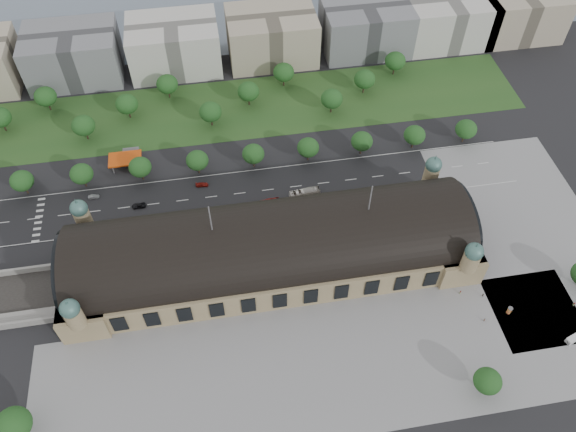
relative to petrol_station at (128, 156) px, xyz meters
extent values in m
plane|color=black|center=(53.91, -65.28, -2.95)|extent=(900.00, 900.00, 0.00)
cube|color=tan|center=(53.91, -65.28, 3.05)|extent=(150.00, 40.00, 12.00)
cube|color=tan|center=(-13.09, -65.28, 3.05)|extent=(16.00, 43.00, 12.00)
cube|color=tan|center=(120.91, -65.28, 3.05)|extent=(16.00, 43.00, 12.00)
cylinder|color=black|center=(53.91, -65.28, 9.05)|extent=(144.00, 37.60, 37.60)
cylinder|color=black|center=(-19.09, -65.28, 11.05)|extent=(1.20, 32.00, 32.00)
cylinder|color=black|center=(126.91, -65.28, 11.05)|extent=(1.20, 32.00, 32.00)
cylinder|color=tan|center=(-13.09, -44.28, 13.05)|extent=(6.00, 6.00, 8.00)
sphere|color=#436C65|center=(-13.09, -44.28, 18.55)|extent=(6.40, 6.40, 6.40)
cone|color=#436C65|center=(-13.09, -44.28, 22.55)|extent=(1.00, 1.00, 2.50)
cylinder|color=tan|center=(120.91, -44.28, 13.05)|extent=(6.00, 6.00, 8.00)
sphere|color=#436C65|center=(120.91, -44.28, 18.55)|extent=(6.40, 6.40, 6.40)
cone|color=#436C65|center=(120.91, -44.28, 22.55)|extent=(1.00, 1.00, 2.50)
cylinder|color=tan|center=(-13.09, -86.28, 13.05)|extent=(6.00, 6.00, 8.00)
sphere|color=#436C65|center=(-13.09, -86.28, 18.55)|extent=(6.40, 6.40, 6.40)
cone|color=#436C65|center=(-13.09, -86.28, 22.55)|extent=(1.00, 1.00, 2.50)
cylinder|color=tan|center=(120.91, -86.28, 13.05)|extent=(6.00, 6.00, 8.00)
sphere|color=#436C65|center=(120.91, -86.28, 18.55)|extent=(6.40, 6.40, 6.40)
cone|color=#436C65|center=(120.91, -86.28, 22.55)|extent=(1.00, 1.00, 2.50)
cylinder|color=#59595B|center=(33.91, -65.28, 28.55)|extent=(0.50, 0.50, 12.00)
cylinder|color=#59595B|center=(88.91, -65.28, 28.55)|extent=(0.50, 0.50, 12.00)
cube|color=gray|center=(63.91, -109.28, -2.95)|extent=(190.00, 48.00, 0.12)
cube|color=gray|center=(156.91, -65.28, -2.95)|extent=(56.00, 100.00, 0.12)
cube|color=black|center=(33.91, -27.28, -2.95)|extent=(260.00, 26.00, 0.10)
cube|color=#254E1F|center=(38.91, 27.72, -2.95)|extent=(300.00, 45.00, 0.10)
cube|color=#CD450C|center=(-1.09, -3.28, 1.75)|extent=(14.00, 9.00, 0.70)
cube|color=#59595B|center=(0.91, 2.72, -1.35)|extent=(7.00, 5.00, 3.20)
cylinder|color=#59595B|center=(-6.59, -0.08, -0.75)|extent=(0.50, 0.50, 4.40)
cylinder|color=#59595B|center=(4.41, -0.08, -0.75)|extent=(0.50, 0.50, 4.40)
cylinder|color=#59595B|center=(-6.59, -6.48, -0.75)|extent=(0.50, 0.50, 4.40)
cylinder|color=#59595B|center=(4.41, -6.48, -0.75)|extent=(0.50, 0.50, 4.40)
cube|color=gray|center=(-26.09, 67.72, 9.05)|extent=(45.00, 32.00, 24.00)
cube|color=beige|center=(23.91, 67.72, 9.05)|extent=(45.00, 32.00, 24.00)
cube|color=tan|center=(73.91, 67.72, 9.05)|extent=(45.00, 32.00, 24.00)
cube|color=gray|center=(123.91, 67.72, 9.05)|extent=(45.00, 32.00, 24.00)
cube|color=beige|center=(168.91, 67.72, 9.05)|extent=(45.00, 32.00, 24.00)
cube|color=tan|center=(208.91, 67.72, 9.05)|extent=(45.00, 32.00, 24.00)
cylinder|color=#2D2116|center=(-42.09, -12.28, -0.79)|extent=(0.70, 0.70, 4.32)
ellipsoid|color=#1B4B1A|center=(-42.09, -12.28, 4.49)|extent=(9.60, 9.60, 8.16)
cylinder|color=#2D2116|center=(-18.09, -12.28, -0.79)|extent=(0.70, 0.70, 4.32)
ellipsoid|color=#1B4B1A|center=(-18.09, -12.28, 4.49)|extent=(9.60, 9.60, 8.16)
cylinder|color=#2D2116|center=(5.91, -12.28, -0.79)|extent=(0.70, 0.70, 4.32)
ellipsoid|color=#1B4B1A|center=(5.91, -12.28, 4.49)|extent=(9.60, 9.60, 8.16)
cylinder|color=#2D2116|center=(29.91, -12.28, -0.79)|extent=(0.70, 0.70, 4.32)
ellipsoid|color=#1B4B1A|center=(29.91, -12.28, 4.49)|extent=(9.60, 9.60, 8.16)
cylinder|color=#2D2116|center=(53.91, -12.28, -0.79)|extent=(0.70, 0.70, 4.32)
ellipsoid|color=#1B4B1A|center=(53.91, -12.28, 4.49)|extent=(9.60, 9.60, 8.16)
cylinder|color=#2D2116|center=(77.91, -12.28, -0.79)|extent=(0.70, 0.70, 4.32)
ellipsoid|color=#1B4B1A|center=(77.91, -12.28, 4.49)|extent=(9.60, 9.60, 8.16)
cylinder|color=#2D2116|center=(101.91, -12.28, -0.79)|extent=(0.70, 0.70, 4.32)
ellipsoid|color=#1B4B1A|center=(101.91, -12.28, 4.49)|extent=(9.60, 9.60, 8.16)
cylinder|color=#2D2116|center=(125.91, -12.28, -0.79)|extent=(0.70, 0.70, 4.32)
ellipsoid|color=#1B4B1A|center=(125.91, -12.28, 4.49)|extent=(9.60, 9.60, 8.16)
cylinder|color=#2D2116|center=(149.91, -12.28, -0.79)|extent=(0.70, 0.70, 4.32)
ellipsoid|color=#1B4B1A|center=(149.91, -12.28, 4.49)|extent=(9.60, 9.60, 8.16)
cylinder|color=#2D2116|center=(-57.09, 29.72, -0.61)|extent=(0.70, 0.70, 4.68)
cylinder|color=#2D2116|center=(-38.09, 41.72, -0.61)|extent=(0.70, 0.70, 4.68)
ellipsoid|color=#1B4B1A|center=(-38.09, 41.72, 5.11)|extent=(10.40, 10.40, 8.84)
cylinder|color=#2D2116|center=(-19.09, 17.72, -0.61)|extent=(0.70, 0.70, 4.68)
ellipsoid|color=#1B4B1A|center=(-19.09, 17.72, 5.11)|extent=(10.40, 10.40, 8.84)
cylinder|color=#2D2116|center=(-0.09, 29.72, -0.61)|extent=(0.70, 0.70, 4.68)
ellipsoid|color=#1B4B1A|center=(-0.09, 29.72, 5.11)|extent=(10.40, 10.40, 8.84)
cylinder|color=#2D2116|center=(18.91, 41.72, -0.61)|extent=(0.70, 0.70, 4.68)
ellipsoid|color=#1B4B1A|center=(18.91, 41.72, 5.11)|extent=(10.40, 10.40, 8.84)
cylinder|color=#2D2116|center=(37.91, 17.72, -0.61)|extent=(0.70, 0.70, 4.68)
ellipsoid|color=#1B4B1A|center=(37.91, 17.72, 5.11)|extent=(10.40, 10.40, 8.84)
cylinder|color=#2D2116|center=(56.91, 29.72, -0.61)|extent=(0.70, 0.70, 4.68)
ellipsoid|color=#1B4B1A|center=(56.91, 29.72, 5.11)|extent=(10.40, 10.40, 8.84)
cylinder|color=#2D2116|center=(75.91, 41.72, -0.61)|extent=(0.70, 0.70, 4.68)
ellipsoid|color=#1B4B1A|center=(75.91, 41.72, 5.11)|extent=(10.40, 10.40, 8.84)
cylinder|color=#2D2116|center=(94.91, 17.72, -0.61)|extent=(0.70, 0.70, 4.68)
ellipsoid|color=#1B4B1A|center=(94.91, 17.72, 5.11)|extent=(10.40, 10.40, 8.84)
cylinder|color=#2D2116|center=(113.91, 29.72, -0.61)|extent=(0.70, 0.70, 4.68)
ellipsoid|color=#1B4B1A|center=(113.91, 29.72, 5.11)|extent=(10.40, 10.40, 8.84)
cylinder|color=#2D2116|center=(132.91, 41.72, -0.61)|extent=(0.70, 0.70, 4.68)
ellipsoid|color=#1B4B1A|center=(132.91, 41.72, 5.11)|extent=(10.40, 10.40, 8.84)
cylinder|color=#2D2116|center=(-31.09, -115.28, -0.61)|extent=(0.70, 0.70, 4.68)
ellipsoid|color=#1B4B1A|center=(-31.09, -115.28, 5.11)|extent=(11.00, 11.00, 9.35)
cylinder|color=#2D2116|center=(113.91, -125.28, -0.97)|extent=(0.70, 0.70, 3.96)
ellipsoid|color=#1B4B1A|center=(113.91, -125.28, 3.87)|extent=(9.00, 9.00, 7.65)
imported|color=gray|center=(-14.51, -19.74, -2.21)|extent=(4.47, 1.58, 1.47)
imported|color=black|center=(4.10, -27.84, -2.17)|extent=(5.64, 2.70, 1.55)
imported|color=maroon|center=(30.61, -20.32, -2.19)|extent=(5.41, 2.52, 1.53)
imported|color=#191948|center=(71.13, -32.30, -2.13)|extent=(4.98, 2.49, 1.63)
imported|color=silver|center=(125.57, -36.95, -2.26)|extent=(5.22, 2.92, 1.38)
imported|color=black|center=(-1.27, -44.28, -2.30)|extent=(4.04, 3.37, 1.30)
imported|color=maroon|center=(5.28, -42.18, -2.21)|extent=(5.86, 4.79, 1.49)
imported|color=#192847|center=(3.88, -44.28, -2.28)|extent=(4.82, 4.21, 1.33)
imported|color=#595A61|center=(-12.09, -40.28, -2.14)|extent=(5.10, 3.86, 1.62)
imported|color=silver|center=(22.78, -40.28, -2.17)|extent=(4.96, 3.66, 1.56)
imported|color=#92959A|center=(29.00, -44.28, -2.27)|extent=(5.32, 4.47, 1.35)
imported|color=black|center=(9.31, -41.34, -2.18)|extent=(5.52, 4.89, 1.54)
imported|color=red|center=(56.22, -35.99, -1.43)|extent=(11.11, 3.47, 3.04)
imported|color=silver|center=(48.69, -38.28, -1.21)|extent=(12.50, 2.95, 3.48)
imported|color=silver|center=(72.67, -33.28, -1.12)|extent=(13.37, 4.27, 3.66)
cube|color=white|center=(151.20, -113.79, -1.78)|extent=(5.80, 3.72, 2.34)
cube|color=white|center=(149.31, -114.40, -2.14)|extent=(1.98, 2.33, 1.62)
cylinder|color=#DE3743|center=(133.91, -99.95, -1.43)|extent=(1.41, 1.41, 3.03)
cylinder|color=#59595B|center=(133.91, -99.95, 0.18)|extent=(1.72, 1.72, 0.25)
imported|color=gray|center=(119.82, -89.51, -2.14)|extent=(0.80, 0.47, 1.62)
imported|color=gray|center=(124.15, -101.67, -2.12)|extent=(0.71, 0.71, 1.66)
imported|color=gray|center=(127.44, -91.93, -2.12)|extent=(0.81, 0.93, 1.65)
imported|color=gray|center=(158.27, -100.98, -2.06)|extent=(0.50, 0.87, 1.77)
camera|label=1|loc=(39.94, -186.18, 173.05)|focal=35.00mm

